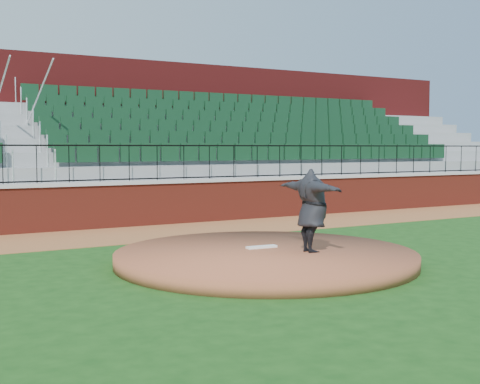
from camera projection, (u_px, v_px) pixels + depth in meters
name	position (u px, v px, depth m)	size (l,w,h in m)	color
ground	(279.00, 264.00, 12.28)	(90.00, 90.00, 0.00)	#154012
warning_track	(166.00, 232.00, 16.93)	(34.00, 3.20, 0.01)	brown
field_wall	(144.00, 205.00, 18.27)	(34.00, 0.35, 1.20)	maroon
wall_cap	(144.00, 182.00, 18.23)	(34.00, 0.45, 0.10)	#B7B7B7
wall_railing	(143.00, 163.00, 18.19)	(34.00, 0.05, 1.00)	black
seating_stands	(112.00, 146.00, 20.50)	(34.00, 5.10, 4.60)	gray
concourse_wall	(86.00, 133.00, 22.89)	(34.00, 0.50, 5.50)	maroon
pitchers_mound	(265.00, 257.00, 12.28)	(5.80, 5.80, 0.25)	brown
pitching_rubber	(262.00, 247.00, 12.62)	(0.63, 0.16, 0.04)	white
pitcher	(312.00, 211.00, 12.08)	(1.96, 0.53, 1.59)	black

